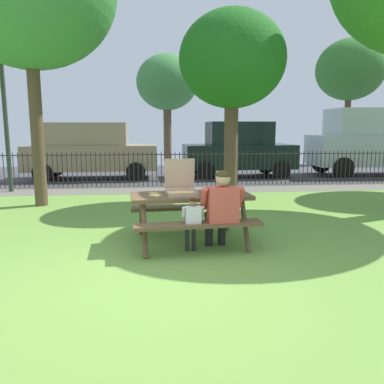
# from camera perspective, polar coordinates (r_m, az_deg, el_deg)

# --- Properties ---
(ground) EXTENTS (28.00, 11.43, 0.02)m
(ground) POSITION_cam_1_polar(r_m,az_deg,el_deg) (6.20, -5.62, -7.13)
(ground) COLOR #70A040
(cobblestone_walkway) EXTENTS (28.00, 1.40, 0.01)m
(cobblestone_walkway) POSITION_cam_1_polar(r_m,az_deg,el_deg) (11.10, -5.59, 0.33)
(cobblestone_walkway) COLOR slate
(street_asphalt) EXTENTS (28.00, 6.52, 0.01)m
(street_asphalt) POSITION_cam_1_polar(r_m,az_deg,el_deg) (15.03, -5.57, 2.72)
(street_asphalt) COLOR #424247
(picnic_table_foreground) EXTENTS (1.92, 1.63, 0.79)m
(picnic_table_foreground) POSITION_cam_1_polar(r_m,az_deg,el_deg) (5.85, -0.17, -1.97)
(picnic_table_foreground) COLOR brown
(picnic_table_foreground) RESTS_ON ground
(pizza_box_open) EXTENTS (0.50, 0.53, 0.52)m
(pizza_box_open) POSITION_cam_1_polar(r_m,az_deg,el_deg) (5.85, -1.65, 0.72)
(pizza_box_open) COLOR tan
(pizza_box_open) RESTS_ON picnic_table_foreground
(pizza_slice_on_table) EXTENTS (0.21, 0.27, 0.02)m
(pizza_slice_on_table) POSITION_cam_1_polar(r_m,az_deg,el_deg) (5.79, -5.57, -0.33)
(pizza_slice_on_table) COLOR #EFD867
(pizza_slice_on_table) RESTS_ON picnic_table_foreground
(adult_at_table) EXTENTS (0.63, 0.61, 1.19)m
(adult_at_table) POSITION_cam_1_polar(r_m,az_deg,el_deg) (5.43, 4.36, -2.26)
(adult_at_table) COLOR black
(adult_at_table) RESTS_ON ground
(child_at_table) EXTENTS (0.32, 0.31, 0.82)m
(child_at_table) POSITION_cam_1_polar(r_m,az_deg,el_deg) (5.34, 0.04, -4.14)
(child_at_table) COLOR #292929
(child_at_table) RESTS_ON ground
(iron_fence_streetside) EXTENTS (23.55, 0.03, 1.05)m
(iron_fence_streetside) POSITION_cam_1_polar(r_m,az_deg,el_deg) (11.72, -5.63, 3.47)
(iron_fence_streetside) COLOR #2D2823
(iron_fence_streetside) RESTS_ON ground
(lamp_post_walkway) EXTENTS (0.28, 0.28, 4.50)m
(lamp_post_walkway) POSITION_cam_1_polar(r_m,az_deg,el_deg) (11.79, -26.31, 13.18)
(lamp_post_walkway) COLOR #2D382D
(lamp_post_walkway) RESTS_ON ground
(tree_by_fence) EXTENTS (2.43, 2.43, 4.39)m
(tree_by_fence) POSITION_cam_1_polar(r_m,az_deg,el_deg) (9.19, 6.03, 18.84)
(tree_by_fence) COLOR brown
(tree_by_fence) RESTS_ON ground
(parked_car_center) EXTENTS (4.44, 1.99, 1.94)m
(parked_car_center) POSITION_cam_1_polar(r_m,az_deg,el_deg) (13.78, -14.73, 6.07)
(parked_car_center) COLOR #9E8668
(parked_car_center) RESTS_ON ground
(parked_car_right) EXTENTS (3.95, 1.93, 1.98)m
(parked_car_right) POSITION_cam_1_polar(r_m,az_deg,el_deg) (13.93, 6.95, 6.37)
(parked_car_right) COLOR black
(parked_car_right) RESTS_ON ground
(parked_car_far_right) EXTENTS (4.77, 2.22, 2.46)m
(parked_car_far_right) POSITION_cam_1_polar(r_m,az_deg,el_deg) (15.85, 25.69, 6.94)
(parked_car_far_right) COLOR #B0BDC0
(parked_car_far_right) RESTS_ON ground
(far_tree_midleft) EXTENTS (3.10, 3.10, 5.44)m
(far_tree_midleft) POSITION_cam_1_polar(r_m,az_deg,el_deg) (20.12, -3.75, 15.90)
(far_tree_midleft) COLOR brown
(far_tree_midleft) RESTS_ON ground
(far_tree_center) EXTENTS (3.54, 3.54, 6.39)m
(far_tree_center) POSITION_cam_1_polar(r_m,az_deg,el_deg) (22.68, 22.52, 16.46)
(far_tree_center) COLOR brown
(far_tree_center) RESTS_ON ground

